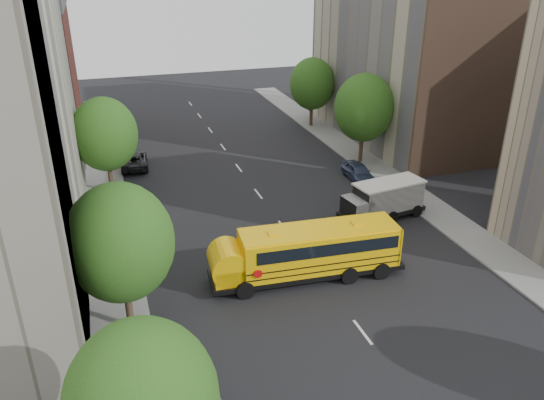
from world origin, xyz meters
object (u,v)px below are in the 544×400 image
street_tree_4 (364,108)px  parked_car_0 (197,394)px  school_bus (305,251)px  parked_car_1 (140,215)px  safari_truck (383,199)px  parked_car_4 (358,172)px  street_tree_5 (312,84)px  street_tree_2 (105,134)px  parked_car_2 (134,160)px  street_tree_1 (120,243)px

street_tree_4 → parked_car_0: street_tree_4 is taller
school_bus → parked_car_1: school_bus is taller
safari_truck → parked_car_1: (-16.66, 4.26, -0.65)m
school_bus → parked_car_1: size_ratio=2.43×
street_tree_4 → parked_car_4: bearing=-119.4°
school_bus → street_tree_5: bearing=71.4°
parked_car_0 → parked_car_1: parked_car_1 is taller
parked_car_1 → street_tree_2: bearing=-71.9°
parked_car_0 → parked_car_2: (0.00, 29.47, -0.06)m
street_tree_2 → street_tree_5: size_ratio=1.03×
parked_car_2 → parked_car_4: (17.66, -9.04, 0.04)m
street_tree_2 → street_tree_4: bearing=0.0°
street_tree_5 → parked_car_1: bearing=-137.7°
street_tree_2 → school_bus: street_tree_2 is taller
school_bus → parked_car_4: bearing=56.3°
street_tree_1 → street_tree_2: 18.00m
street_tree_2 → parked_car_2: 7.03m
street_tree_2 → parked_car_1: 7.86m
school_bus → parked_car_0: 11.19m
street_tree_4 → parked_car_2: bearing=165.2°
street_tree_1 → parked_car_0: bearing=-70.6°
street_tree_1 → safari_truck: size_ratio=1.20×
parked_car_1 → parked_car_0: bearing=96.4°
street_tree_5 → parked_car_0: (-19.80, -36.23, -3.95)m
parked_car_0 → parked_car_4: (17.66, 20.43, -0.03)m
street_tree_1 → school_bus: (10.08, 1.64, -3.16)m
school_bus → parked_car_2: (-7.88, 21.60, -1.10)m
safari_truck → parked_car_1: 17.21m
parked_car_2 → parked_car_4: parked_car_4 is taller
school_bus → safari_truck: (8.17, 5.56, -0.36)m
safari_truck → parked_car_2: bearing=126.9°
street_tree_4 → street_tree_5: bearing=90.0°
parked_car_1 → parked_car_4: 18.47m
street_tree_1 → parked_car_0: (2.20, -6.23, -4.20)m
parked_car_0 → parked_car_4: parked_car_0 is taller
parked_car_2 → parked_car_4: bearing=156.9°
parked_car_1 → parked_car_4: bearing=-167.0°
street_tree_1 → street_tree_2: size_ratio=1.03×
safari_truck → parked_car_4: safari_truck is taller
street_tree_2 → safari_truck: 21.48m
street_tree_4 → parked_car_4: (-2.14, -3.80, -4.35)m
street_tree_5 → safari_truck: bearing=-99.3°
parked_car_4 → street_tree_4: bearing=62.9°
street_tree_2 → safari_truck: street_tree_2 is taller
safari_truck → street_tree_1: bearing=-166.6°
parked_car_0 → safari_truck: bearing=-145.9°
street_tree_5 → school_bus: (-11.92, -28.36, -2.91)m
street_tree_2 → parked_car_0: (2.20, -24.23, -4.08)m
safari_truck → parked_car_2: size_ratio=1.33×
street_tree_2 → parked_car_1: (1.59, -6.55, -4.05)m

